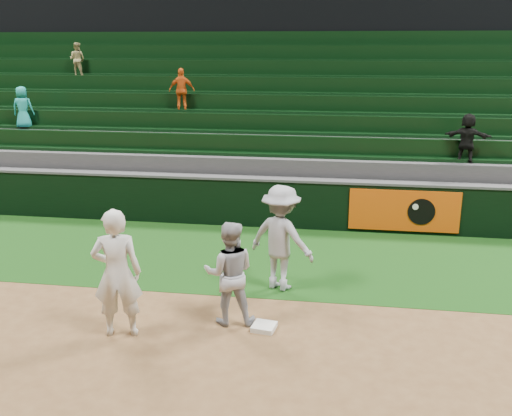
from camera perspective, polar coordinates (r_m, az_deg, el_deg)
The scene contains 9 objects.
ground at distance 9.66m, azimuth -1.07°, elevation -11.25°, with size 70.00×70.00×0.00m, color brown.
foul_grass at distance 12.37m, azimuth 1.29°, elevation -4.92°, with size 36.00×4.20×0.01m, color #0F340D.
upper_deck at distance 26.00m, azimuth 5.77°, elevation 19.43°, with size 40.00×12.00×12.00m, color black.
first_base at distance 9.40m, azimuth 0.81°, elevation -11.80°, with size 0.36×0.36×0.08m, color white.
first_baseman at distance 9.09m, azimuth -13.74°, elevation -6.36°, with size 0.76×0.50×2.07m, color silver.
baserunner at distance 9.29m, azimuth -2.66°, elevation -6.52°, with size 0.84×0.66×1.74m, color #A3A6AE.
base_coach at distance 10.51m, azimuth 2.53°, elevation -3.01°, with size 1.28×0.74×1.98m, color #999CA6.
field_wall at distance 14.25m, azimuth 2.56°, elevation 0.57°, with size 36.00×0.45×1.25m.
stadium_seating at distance 17.70m, azimuth 3.85°, elevation 7.13°, with size 36.00×5.95×4.85m.
Camera 1 is at (1.48, -8.46, 4.43)m, focal length 40.00 mm.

